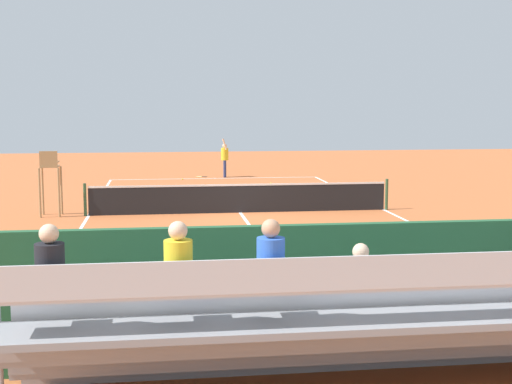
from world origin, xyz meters
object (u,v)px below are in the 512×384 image
object	(u,v)px
tennis_player	(225,157)
tennis_ball_near	(182,179)
tennis_ball_far	(271,183)
tennis_net	(240,198)
bleacher_stand	(378,325)
equipment_bag	(431,331)
tennis_racket	(200,177)
umpire_chair	(50,176)

from	to	relation	value
tennis_player	tennis_ball_near	bearing A→B (deg)	22.42
tennis_ball_near	tennis_ball_far	xyz separation A→B (m)	(-3.94, 2.31, 0.00)
tennis_net	bleacher_stand	xyz separation A→B (m)	(0.01, 15.40, 0.46)
equipment_bag	tennis_ball_far	xyz separation A→B (m)	(-0.87, -21.70, -0.15)
tennis_racket	tennis_ball_far	world-z (taller)	tennis_ball_far
bleacher_stand	umpire_chair	distance (m)	16.68
bleacher_stand	tennis_racket	size ratio (longest dim) A/B	15.45
tennis_player	tennis_racket	world-z (taller)	tennis_player
equipment_bag	tennis_ball_near	bearing A→B (deg)	-82.71
tennis_racket	tennis_ball_far	size ratio (longest dim) A/B	8.88
bleacher_stand	umpire_chair	size ratio (longest dim) A/B	4.23
umpire_chair	equipment_bag	world-z (taller)	umpire_chair
bleacher_stand	umpire_chair	xyz separation A→B (m)	(6.19, -15.48, 0.35)
tennis_player	equipment_bag	bearing A→B (deg)	92.17
umpire_chair	tennis_racket	xyz separation A→B (m)	(-5.50, -11.68, -1.30)
umpire_chair	tennis_ball_far	size ratio (longest dim) A/B	32.42
tennis_racket	tennis_ball_near	distance (m)	1.46
equipment_bag	tennis_ball_near	world-z (taller)	equipment_bag
tennis_player	tennis_ball_near	world-z (taller)	tennis_player
tennis_net	bleacher_stand	world-z (taller)	bleacher_stand
tennis_player	umpire_chair	bearing A→B (deg)	59.44
equipment_bag	tennis_player	distance (m)	24.91
tennis_net	bleacher_stand	distance (m)	15.41
tennis_net	tennis_player	world-z (taller)	tennis_player
umpire_chair	equipment_bag	size ratio (longest dim) A/B	2.38
tennis_player	tennis_racket	xyz separation A→B (m)	(1.23, -0.28, -1.00)
tennis_net	tennis_ball_near	xyz separation A→B (m)	(1.59, -10.60, -0.47)
tennis_ball_near	tennis_ball_far	distance (m)	4.56
tennis_net	tennis_racket	bearing A→B (deg)	-86.59
equipment_bag	tennis_racket	bearing A→B (deg)	-85.06
tennis_net	equipment_bag	world-z (taller)	tennis_net
umpire_chair	bleacher_stand	bearing A→B (deg)	111.78
tennis_net	tennis_racket	size ratio (longest dim) A/B	17.57
tennis_ball_far	bleacher_stand	bearing A→B (deg)	84.32
tennis_ball_near	tennis_ball_far	size ratio (longest dim) A/B	1.00
tennis_net	tennis_ball_far	world-z (taller)	tennis_net
equipment_bag	tennis_racket	world-z (taller)	equipment_bag
equipment_bag	tennis_player	bearing A→B (deg)	-87.83
bleacher_stand	tennis_ball_near	xyz separation A→B (m)	(1.58, -26.00, -0.93)
tennis_net	equipment_bag	bearing A→B (deg)	96.28
bleacher_stand	tennis_player	size ratio (longest dim) A/B	4.70
bleacher_stand	equipment_bag	bearing A→B (deg)	-126.68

